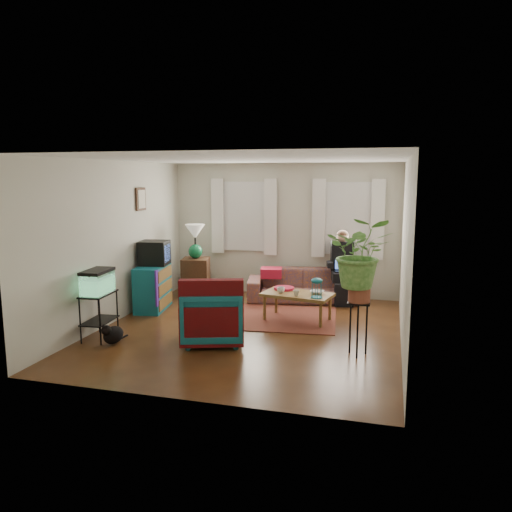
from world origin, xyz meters
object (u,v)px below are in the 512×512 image
(sofa, at_px, (302,280))
(side_table, at_px, (196,277))
(dresser, at_px, (153,287))
(plant_stand, at_px, (358,328))
(coffee_table, at_px, (297,307))
(armchair, at_px, (213,312))
(aquarium_stand, at_px, (99,316))

(sofa, distance_m, side_table, 2.12)
(dresser, xyz_separation_m, plant_stand, (3.67, -1.38, -0.03))
(side_table, relative_size, coffee_table, 0.67)
(sofa, xyz_separation_m, armchair, (-0.83, -2.68, 0.03))
(side_table, bearing_deg, dresser, -105.97)
(sofa, distance_m, aquarium_stand, 3.88)
(sofa, distance_m, armchair, 2.81)
(dresser, height_order, plant_stand, dresser)
(aquarium_stand, distance_m, coffee_table, 3.10)
(aquarium_stand, relative_size, coffee_table, 0.61)
(armchair, height_order, coffee_table, armchair)
(side_table, xyz_separation_m, armchair, (1.29, -2.56, 0.06))
(sofa, bearing_deg, coffee_table, -95.14)
(plant_stand, bearing_deg, side_table, 142.37)
(plant_stand, bearing_deg, sofa, 114.27)
(side_table, relative_size, dresser, 0.85)
(sofa, distance_m, coffee_table, 1.34)
(side_table, height_order, dresser, dresser)
(side_table, distance_m, plant_stand, 4.21)
(dresser, distance_m, coffee_table, 2.61)
(side_table, height_order, aquarium_stand, side_table)
(aquarium_stand, bearing_deg, side_table, 78.26)
(aquarium_stand, bearing_deg, coffee_table, 27.77)
(aquarium_stand, xyz_separation_m, coffee_table, (2.61, 1.67, -0.11))
(aquarium_stand, distance_m, armchair, 1.67)
(dresser, distance_m, aquarium_stand, 1.68)
(sofa, bearing_deg, dresser, -163.33)
(armchair, bearing_deg, side_table, -81.22)
(armchair, bearing_deg, plant_stand, 161.66)
(dresser, bearing_deg, coffee_table, -9.08)
(armchair, bearing_deg, sofa, -125.08)
(aquarium_stand, bearing_deg, plant_stand, -0.19)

